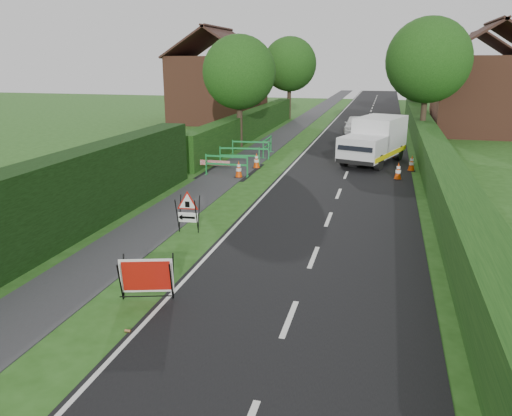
{
  "coord_description": "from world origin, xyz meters",
  "views": [
    {
      "loc": [
        4.17,
        -11.69,
        5.21
      ],
      "look_at": [
        0.58,
        2.11,
        0.96
      ],
      "focal_mm": 35.0,
      "sensor_mm": 36.0,
      "label": 1
    }
  ],
  "objects_px": {
    "hatchback_car": "(355,124)",
    "works_van": "(375,139)",
    "triangle_sign": "(187,209)",
    "red_rect_sign": "(147,277)"
  },
  "relations": [
    {
      "from": "works_van",
      "to": "hatchback_car",
      "type": "distance_m",
      "value": 11.3
    },
    {
      "from": "red_rect_sign",
      "to": "triangle_sign",
      "type": "xyz_separation_m",
      "value": [
        -0.86,
        4.47,
        0.22
      ]
    },
    {
      "from": "red_rect_sign",
      "to": "hatchback_car",
      "type": "bearing_deg",
      "value": 67.53
    },
    {
      "from": "red_rect_sign",
      "to": "works_van",
      "type": "relative_size",
      "value": 0.24
    },
    {
      "from": "red_rect_sign",
      "to": "hatchback_car",
      "type": "xyz_separation_m",
      "value": [
        2.7,
        28.49,
        0.06
      ]
    },
    {
      "from": "triangle_sign",
      "to": "works_van",
      "type": "distance_m",
      "value": 13.92
    },
    {
      "from": "red_rect_sign",
      "to": "works_van",
      "type": "bearing_deg",
      "value": 58.66
    },
    {
      "from": "triangle_sign",
      "to": "hatchback_car",
      "type": "bearing_deg",
      "value": 76.02
    },
    {
      "from": "triangle_sign",
      "to": "works_van",
      "type": "xyz_separation_m",
      "value": [
        5.28,
        12.87,
        0.45
      ]
    },
    {
      "from": "hatchback_car",
      "to": "works_van",
      "type": "bearing_deg",
      "value": -82.13
    }
  ]
}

